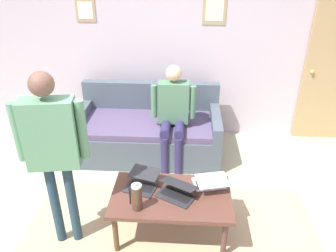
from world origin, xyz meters
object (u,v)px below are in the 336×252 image
(coffee_table, at_px, (171,199))
(french_press, at_px, (137,197))
(couch, at_px, (149,132))
(laptop_center, at_px, (142,183))
(interior_door, at_px, (335,71))
(person_standing, at_px, (52,142))
(person_seated, at_px, (173,111))
(laptop_left, at_px, (177,192))
(laptop_right, at_px, (210,182))

(coffee_table, height_order, french_press, french_press)
(couch, relative_size, laptop_center, 4.97)
(interior_door, relative_size, coffee_table, 1.85)
(laptop_center, distance_m, person_standing, 0.93)
(interior_door, xyz_separation_m, person_seated, (2.16, 0.79, -0.30))
(laptop_left, xyz_separation_m, laptop_center, (0.34, -0.11, 0.00))
(laptop_center, distance_m, french_press, 0.32)
(interior_door, distance_m, french_press, 3.32)
(coffee_table, xyz_separation_m, laptop_right, (-0.36, -0.15, 0.09))
(laptop_center, bearing_deg, coffee_table, 158.87)
(interior_door, xyz_separation_m, person_standing, (3.08, 2.20, 0.05))
(laptop_left, relative_size, laptop_center, 1.11)
(coffee_table, bearing_deg, person_seated, -87.92)
(person_seated, bearing_deg, laptop_center, 78.24)
(couch, relative_size, person_seated, 1.48)
(french_press, bearing_deg, laptop_right, -151.28)
(couch, bearing_deg, coffee_table, 104.62)
(person_standing, bearing_deg, coffee_table, -171.44)
(coffee_table, distance_m, person_standing, 1.18)
(laptop_left, bearing_deg, couch, -73.56)
(interior_door, relative_size, person_standing, 1.22)
(french_press, relative_size, person_seated, 0.22)
(laptop_right, xyz_separation_m, person_standing, (1.33, 0.30, 0.57))
(coffee_table, xyz_separation_m, person_seated, (0.05, -1.26, 0.32))
(couch, xyz_separation_m, french_press, (-0.10, 1.68, 0.28))
(couch, bearing_deg, french_press, 93.49)
(interior_door, distance_m, laptop_left, 2.96)
(couch, bearing_deg, person_standing, 70.42)
(coffee_table, height_order, laptop_center, laptop_center)
(laptop_right, height_order, person_seated, person_seated)
(coffee_table, bearing_deg, laptop_right, -156.83)
(laptop_left, bearing_deg, laptop_center, -18.35)
(person_standing, distance_m, person_seated, 1.71)
(french_press, bearing_deg, interior_door, -136.87)
(laptop_right, distance_m, person_standing, 1.48)
(couch, xyz_separation_m, laptop_left, (-0.44, 1.49, 0.19))
(coffee_table, bearing_deg, couch, -75.38)
(person_standing, bearing_deg, laptop_right, -167.27)
(interior_door, distance_m, coffee_table, 3.01)
(couch, distance_m, coffee_table, 1.54)
(coffee_table, xyz_separation_m, person_standing, (0.97, 0.15, 0.66))
(laptop_center, xyz_separation_m, french_press, (0.00, 0.31, 0.09))
(interior_door, xyz_separation_m, laptop_center, (2.40, 1.94, -0.52))
(couch, distance_m, person_seated, 0.59)
(interior_door, relative_size, couch, 1.08)
(coffee_table, bearing_deg, person_standing, 8.56)
(laptop_right, relative_size, person_seated, 0.29)
(interior_door, xyz_separation_m, french_press, (2.40, 2.25, -0.44))
(couch, bearing_deg, laptop_center, 94.28)
(person_standing, bearing_deg, person_seated, -123.30)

